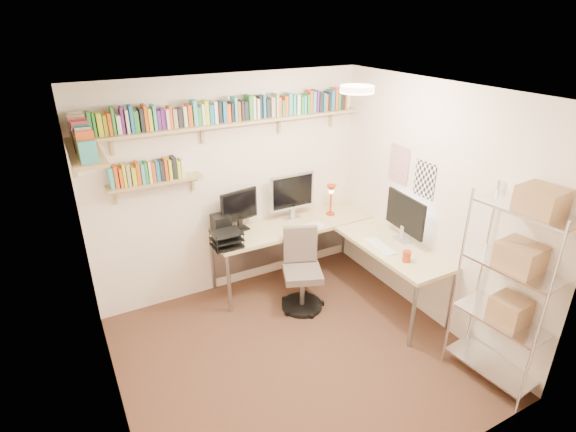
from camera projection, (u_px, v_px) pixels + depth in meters
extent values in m
plane|color=#452D1D|center=(296.00, 355.00, 4.40)|extent=(3.20, 3.20, 0.00)
cube|color=beige|center=(231.00, 188.00, 5.09)|extent=(3.20, 0.04, 2.50)
cube|color=beige|center=(101.00, 292.00, 3.19)|extent=(0.04, 3.00, 2.50)
cube|color=beige|center=(433.00, 207.00, 4.58)|extent=(0.04, 3.00, 2.50)
cube|color=beige|center=(420.00, 344.00, 2.68)|extent=(3.20, 0.04, 2.50)
cube|color=silver|center=(298.00, 94.00, 3.37)|extent=(3.20, 3.00, 0.04)
cube|color=white|center=(399.00, 164.00, 4.89)|extent=(0.01, 0.30, 0.42)
cube|color=white|center=(425.00, 180.00, 4.59)|extent=(0.01, 0.28, 0.38)
cylinder|color=#FFEAC6|center=(357.00, 89.00, 3.85)|extent=(0.30, 0.30, 0.06)
cube|color=tan|center=(232.00, 122.00, 4.67)|extent=(3.05, 0.25, 0.03)
cube|color=tan|center=(84.00, 151.00, 3.69)|extent=(0.25, 1.00, 0.03)
cube|color=tan|center=(155.00, 182.00, 4.53)|extent=(0.95, 0.20, 0.02)
cube|color=tan|center=(111.00, 142.00, 4.23)|extent=(0.03, 0.20, 0.20)
cube|color=tan|center=(203.00, 131.00, 4.62)|extent=(0.03, 0.20, 0.20)
cube|color=tan|center=(280.00, 122.00, 5.01)|extent=(0.03, 0.20, 0.20)
cube|color=tan|center=(333.00, 115.00, 5.31)|extent=(0.03, 0.20, 0.20)
cube|color=beige|center=(78.00, 126.00, 3.98)|extent=(0.03, 0.15, 0.22)
cube|color=#5B1D70|center=(84.00, 127.00, 4.01)|extent=(0.04, 0.13, 0.18)
cube|color=#2A8033|center=(89.00, 124.00, 4.02)|extent=(0.03, 0.12, 0.23)
cube|color=#2A8033|center=(94.00, 125.00, 4.04)|extent=(0.02, 0.12, 0.21)
cube|color=gold|center=(99.00, 124.00, 4.06)|extent=(0.04, 0.11, 0.20)
cube|color=gold|center=(105.00, 125.00, 4.09)|extent=(0.03, 0.11, 0.18)
cube|color=#C34B16|center=(109.00, 123.00, 4.10)|extent=(0.03, 0.15, 0.20)
cube|color=#2A8033|center=(113.00, 120.00, 4.10)|extent=(0.02, 0.14, 0.25)
cube|color=beige|center=(118.00, 124.00, 4.14)|extent=(0.04, 0.11, 0.17)
cube|color=#5B1D70|center=(122.00, 120.00, 4.14)|extent=(0.02, 0.12, 0.24)
cube|color=beige|center=(126.00, 121.00, 4.16)|extent=(0.03, 0.14, 0.21)
cube|color=#1E6A9B|center=(131.00, 119.00, 4.17)|extent=(0.03, 0.14, 0.25)
cube|color=#2A8033|center=(136.00, 121.00, 4.20)|extent=(0.04, 0.13, 0.20)
cube|color=black|center=(141.00, 119.00, 4.22)|extent=(0.03, 0.15, 0.22)
cube|color=#C34B16|center=(145.00, 118.00, 4.23)|extent=(0.03, 0.15, 0.24)
cube|color=gold|center=(149.00, 119.00, 4.25)|extent=(0.03, 0.13, 0.21)
cube|color=teal|center=(154.00, 117.00, 4.27)|extent=(0.03, 0.15, 0.24)
cube|color=#5B1D70|center=(158.00, 120.00, 4.30)|extent=(0.03, 0.11, 0.18)
cube|color=#5B1D70|center=(162.00, 118.00, 4.31)|extent=(0.04, 0.11, 0.19)
cube|color=beige|center=(166.00, 118.00, 4.33)|extent=(0.03, 0.15, 0.19)
cube|color=#DA4D1D|center=(169.00, 117.00, 4.34)|extent=(0.03, 0.13, 0.21)
cube|color=tan|center=(174.00, 118.00, 4.36)|extent=(0.04, 0.12, 0.18)
cube|color=black|center=(179.00, 117.00, 4.39)|extent=(0.04, 0.12, 0.18)
cube|color=beige|center=(184.00, 116.00, 4.40)|extent=(0.04, 0.11, 0.20)
cube|color=#C34B16|center=(189.00, 115.00, 4.42)|extent=(0.04, 0.13, 0.21)
cube|color=teal|center=(194.00, 113.00, 4.44)|extent=(0.04, 0.13, 0.25)
cube|color=#2A8033|center=(198.00, 116.00, 4.47)|extent=(0.03, 0.13, 0.18)
cube|color=beige|center=(202.00, 114.00, 4.48)|extent=(0.03, 0.13, 0.20)
cube|color=gold|center=(205.00, 112.00, 4.49)|extent=(0.04, 0.12, 0.23)
cube|color=#1E6A9B|center=(210.00, 114.00, 4.52)|extent=(0.04, 0.13, 0.19)
cube|color=beige|center=(214.00, 112.00, 4.54)|extent=(0.03, 0.13, 0.22)
cube|color=black|center=(219.00, 112.00, 4.56)|extent=(0.03, 0.12, 0.21)
cube|color=#1E6A9B|center=(223.00, 111.00, 4.58)|extent=(0.04, 0.13, 0.21)
cube|color=#DA4D1D|center=(227.00, 112.00, 4.60)|extent=(0.04, 0.12, 0.18)
cube|color=black|center=(231.00, 112.00, 4.62)|extent=(0.02, 0.13, 0.19)
cube|color=teal|center=(234.00, 109.00, 4.62)|extent=(0.03, 0.14, 0.24)
cube|color=#C34B16|center=(237.00, 111.00, 4.65)|extent=(0.03, 0.14, 0.20)
cube|color=black|center=(241.00, 110.00, 4.66)|extent=(0.03, 0.14, 0.20)
cube|color=black|center=(244.00, 110.00, 4.68)|extent=(0.04, 0.13, 0.19)
cube|color=#2A8033|center=(249.00, 107.00, 4.69)|extent=(0.04, 0.15, 0.25)
cube|color=beige|center=(253.00, 107.00, 4.72)|extent=(0.03, 0.12, 0.23)
cube|color=beige|center=(256.00, 108.00, 4.74)|extent=(0.02, 0.15, 0.21)
cube|color=black|center=(259.00, 107.00, 4.75)|extent=(0.03, 0.11, 0.23)
cube|color=#1E6A9B|center=(263.00, 106.00, 4.77)|extent=(0.03, 0.12, 0.24)
cube|color=black|center=(267.00, 108.00, 4.80)|extent=(0.04, 0.12, 0.19)
cube|color=tan|center=(271.00, 107.00, 4.82)|extent=(0.04, 0.12, 0.21)
cube|color=tan|center=(275.00, 105.00, 4.83)|extent=(0.03, 0.15, 0.24)
cube|color=#DA4D1D|center=(278.00, 106.00, 4.85)|extent=(0.03, 0.12, 0.20)
cube|color=#2A8033|center=(281.00, 107.00, 4.87)|extent=(0.03, 0.14, 0.17)
cube|color=#DA4D1D|center=(284.00, 105.00, 4.89)|extent=(0.04, 0.12, 0.21)
cube|color=teal|center=(289.00, 104.00, 4.91)|extent=(0.04, 0.11, 0.23)
cube|color=teal|center=(292.00, 104.00, 4.93)|extent=(0.03, 0.11, 0.21)
cube|color=beige|center=(296.00, 104.00, 4.95)|extent=(0.04, 0.15, 0.21)
cube|color=#2A8033|center=(300.00, 105.00, 4.97)|extent=(0.04, 0.14, 0.19)
cube|color=teal|center=(303.00, 104.00, 4.99)|extent=(0.02, 0.14, 0.20)
cube|color=#2A8033|center=(306.00, 103.00, 5.01)|extent=(0.03, 0.14, 0.20)
cube|color=#DA4D1D|center=(309.00, 101.00, 5.02)|extent=(0.03, 0.11, 0.24)
cube|color=teal|center=(312.00, 102.00, 5.04)|extent=(0.04, 0.11, 0.23)
cube|color=#5B1D70|center=(315.00, 101.00, 5.05)|extent=(0.02, 0.14, 0.24)
cube|color=black|center=(318.00, 101.00, 5.07)|extent=(0.04, 0.14, 0.22)
cube|color=#1E6A9B|center=(322.00, 102.00, 5.10)|extent=(0.03, 0.14, 0.21)
cube|color=#C34B16|center=(324.00, 102.00, 5.12)|extent=(0.03, 0.12, 0.19)
cube|color=black|center=(327.00, 101.00, 5.13)|extent=(0.02, 0.12, 0.21)
cube|color=#1E6A9B|center=(330.00, 100.00, 5.14)|extent=(0.04, 0.13, 0.22)
cube|color=#DA4D1D|center=(334.00, 99.00, 5.16)|extent=(0.03, 0.14, 0.24)
cube|color=#2A8033|center=(337.00, 101.00, 5.19)|extent=(0.03, 0.13, 0.18)
cube|color=black|center=(340.00, 99.00, 5.20)|extent=(0.04, 0.13, 0.22)
cube|color=#C34B16|center=(343.00, 98.00, 5.22)|extent=(0.02, 0.15, 0.23)
cube|color=beige|center=(345.00, 99.00, 5.24)|extent=(0.03, 0.12, 0.20)
cube|color=teal|center=(88.00, 153.00, 3.30)|extent=(0.12, 0.04, 0.17)
cube|color=#DA4D1D|center=(87.00, 147.00, 3.32)|extent=(0.13, 0.04, 0.24)
cube|color=#1E6A9B|center=(86.00, 146.00, 3.35)|extent=(0.12, 0.02, 0.23)
cube|color=beige|center=(86.00, 144.00, 3.39)|extent=(0.11, 0.04, 0.24)
cube|color=#2A8033|center=(86.00, 147.00, 3.43)|extent=(0.14, 0.04, 0.18)
cube|color=black|center=(84.00, 142.00, 3.46)|extent=(0.13, 0.04, 0.23)
cube|color=#1E6A9B|center=(84.00, 140.00, 3.50)|extent=(0.11, 0.04, 0.24)
cube|color=#DA4D1D|center=(84.00, 142.00, 3.54)|extent=(0.13, 0.04, 0.18)
cube|color=black|center=(83.00, 141.00, 3.58)|extent=(0.14, 0.04, 0.18)
cube|color=beige|center=(82.00, 139.00, 3.61)|extent=(0.13, 0.02, 0.19)
cube|color=#DA4D1D|center=(81.00, 136.00, 3.63)|extent=(0.12, 0.04, 0.23)
cube|color=#5B1D70|center=(81.00, 134.00, 3.67)|extent=(0.14, 0.04, 0.24)
cube|color=#C34B16|center=(81.00, 135.00, 3.71)|extent=(0.14, 0.03, 0.20)
cube|color=#2A8033|center=(80.00, 134.00, 3.75)|extent=(0.13, 0.04, 0.19)
cube|color=#DA4D1D|center=(79.00, 131.00, 3.78)|extent=(0.13, 0.03, 0.23)
cube|color=teal|center=(79.00, 131.00, 3.82)|extent=(0.11, 0.03, 0.21)
cube|color=tan|center=(78.00, 129.00, 3.85)|extent=(0.13, 0.04, 0.23)
cube|color=tan|center=(78.00, 128.00, 3.90)|extent=(0.13, 0.04, 0.22)
cube|color=tan|center=(77.00, 126.00, 3.93)|extent=(0.12, 0.03, 0.25)
cube|color=tan|center=(77.00, 127.00, 3.97)|extent=(0.13, 0.04, 0.19)
cube|color=teal|center=(111.00, 178.00, 4.31)|extent=(0.04, 0.12, 0.20)
cube|color=#C34B16|center=(115.00, 176.00, 4.32)|extent=(0.04, 0.12, 0.22)
cube|color=#DA4D1D|center=(120.00, 177.00, 4.35)|extent=(0.03, 0.13, 0.19)
cube|color=gold|center=(124.00, 175.00, 4.35)|extent=(0.03, 0.13, 0.22)
cube|color=tan|center=(128.00, 175.00, 4.37)|extent=(0.03, 0.14, 0.22)
cube|color=gold|center=(133.00, 175.00, 4.40)|extent=(0.04, 0.13, 0.18)
cube|color=#C34B16|center=(137.00, 173.00, 4.41)|extent=(0.04, 0.15, 0.22)
cube|color=teal|center=(142.00, 173.00, 4.43)|extent=(0.03, 0.14, 0.20)
cube|color=#2A8033|center=(146.00, 172.00, 4.45)|extent=(0.03, 0.13, 0.21)
cube|color=beige|center=(149.00, 171.00, 4.46)|extent=(0.02, 0.13, 0.22)
cube|color=#C34B16|center=(153.00, 171.00, 4.48)|extent=(0.03, 0.14, 0.20)
cube|color=#1E6A9B|center=(157.00, 171.00, 4.50)|extent=(0.04, 0.12, 0.21)
cube|color=black|center=(161.00, 170.00, 4.52)|extent=(0.04, 0.13, 0.21)
cube|color=#C34B16|center=(165.00, 169.00, 4.53)|extent=(0.03, 0.13, 0.22)
cube|color=gold|center=(169.00, 169.00, 4.55)|extent=(0.03, 0.13, 0.21)
cube|color=black|center=(173.00, 167.00, 4.57)|extent=(0.04, 0.13, 0.23)
cube|color=gold|center=(178.00, 169.00, 4.59)|extent=(0.03, 0.13, 0.18)
cube|color=beige|center=(181.00, 167.00, 4.61)|extent=(0.03, 0.13, 0.20)
cube|color=beige|center=(293.00, 224.00, 5.35)|extent=(2.00, 0.63, 0.04)
cube|color=beige|center=(395.00, 247.00, 4.83)|extent=(0.63, 1.37, 0.04)
cylinder|color=gray|center=(229.00, 284.00, 4.89)|extent=(0.04, 0.04, 0.74)
cylinder|color=gray|center=(213.00, 262.00, 5.31)|extent=(0.04, 0.04, 0.74)
cylinder|color=gray|center=(344.00, 229.00, 6.13)|extent=(0.04, 0.04, 0.74)
cylinder|color=gray|center=(413.00, 316.00, 4.37)|extent=(0.04, 0.04, 0.74)
cylinder|color=gray|center=(452.00, 301.00, 4.60)|extent=(0.04, 0.04, 0.74)
cube|color=gray|center=(283.00, 240.00, 5.71)|extent=(1.89, 0.02, 0.58)
cube|color=silver|center=(292.00, 192.00, 5.32)|extent=(0.58, 0.03, 0.44)
cube|color=black|center=(293.00, 192.00, 5.30)|extent=(0.52, 0.00, 0.38)
cube|color=black|center=(239.00, 206.00, 5.04)|extent=(0.46, 0.03, 0.36)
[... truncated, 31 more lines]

